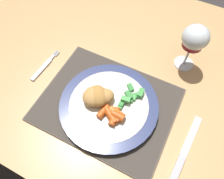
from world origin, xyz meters
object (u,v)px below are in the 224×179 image
(dinner_plate, at_px, (109,106))
(table_knife, at_px, (184,153))
(fork, at_px, (43,67))
(wine_glass, at_px, (195,39))
(dining_table, at_px, (138,85))

(dinner_plate, bearing_deg, table_knife, -6.85)
(fork, xyz_separation_m, wine_glass, (0.39, 0.21, 0.11))
(dining_table, bearing_deg, table_knife, -43.65)
(dinner_plate, xyz_separation_m, wine_glass, (0.14, 0.25, 0.09))
(wine_glass, bearing_deg, table_knife, -72.62)
(table_knife, bearing_deg, dinner_plate, 173.15)
(fork, xyz_separation_m, table_knife, (0.47, -0.06, 0.00))
(table_knife, distance_m, wine_glass, 0.31)
(dinner_plate, height_order, table_knife, dinner_plate)
(wine_glass, bearing_deg, fork, -151.14)
(dinner_plate, distance_m, fork, 0.25)
(fork, relative_size, table_knife, 0.69)
(dining_table, distance_m, dinner_plate, 0.19)
(dining_table, height_order, dinner_plate, dinner_plate)
(dinner_plate, relative_size, wine_glass, 1.78)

